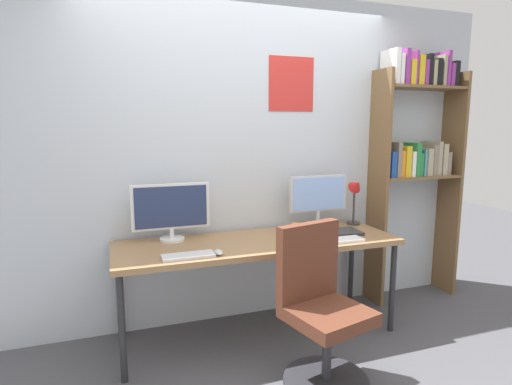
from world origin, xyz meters
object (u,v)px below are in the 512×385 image
monitor_left (171,210)px  computer_mouse (218,252)px  desk_lamp (356,193)px  coffee_mug (296,229)px  monitor_right (318,197)px  keyboard_left (188,256)px  office_chair (321,322)px  keyboard_right (341,240)px  desk (258,247)px  bookshelf (416,142)px  laptop_closed (339,232)px

monitor_left → computer_mouse: monitor_left is taller
monitor_left → desk_lamp: size_ratio=1.36×
monitor_left → coffee_mug: bearing=-10.0°
monitor_right → keyboard_left: 1.26m
office_chair → keyboard_left: bearing=146.4°
office_chair → keyboard_right: 0.71m
computer_mouse → monitor_left: bearing=117.8°
monitor_left → computer_mouse: bearing=-62.2°
monitor_left → computer_mouse: 0.55m
desk → computer_mouse: computer_mouse is taller
office_chair → desk_lamp: (0.79, 0.88, 0.61)m
office_chair → computer_mouse: size_ratio=10.31×
bookshelf → keyboard_right: bearing=-155.5°
monitor_right → coffee_mug: bearing=-148.6°
bookshelf → monitor_right: 1.07m
office_chair → coffee_mug: size_ratio=9.34×
laptop_closed → monitor_right: bearing=109.2°
bookshelf → computer_mouse: 2.10m
keyboard_left → coffee_mug: size_ratio=3.17×
desk → laptop_closed: bearing=-2.8°
computer_mouse → laptop_closed: (1.03, 0.21, -0.00)m
laptop_closed → computer_mouse: bearing=-164.1°
keyboard_left → computer_mouse: (0.20, -0.01, 0.01)m
monitor_right → computer_mouse: (-0.96, -0.45, -0.24)m
computer_mouse → office_chair: bearing=-42.1°
desk_lamp → computer_mouse: (-1.30, -0.42, -0.26)m
desk → monitor_right: size_ratio=4.12×
monitor_right → coffee_mug: (-0.27, -0.16, -0.21)m
keyboard_right → office_chair: bearing=-130.8°
monitor_right → office_chair: bearing=-116.1°
desk → monitor_left: 0.70m
desk → monitor_right: (0.60, 0.21, 0.30)m
laptop_closed → coffee_mug: (-0.33, 0.08, 0.03)m
desk → office_chair: office_chair is taller
keyboard_right → computer_mouse: 0.92m
coffee_mug → computer_mouse: bearing=-157.6°
monitor_right → computer_mouse: 1.09m
desk → monitor_right: monitor_right is taller
bookshelf → coffee_mug: (-1.24, -0.18, -0.65)m
monitor_right → computer_mouse: size_ratio=5.25×
desk → computer_mouse: bearing=-146.7°
monitor_right → laptop_closed: monitor_right is taller
monitor_left → laptop_closed: bearing=-11.0°
bookshelf → computer_mouse: size_ratio=23.01×
monitor_right → desk_lamp: 0.34m
keyboard_right → keyboard_left: bearing=180.0°
laptop_closed → desk_lamp: bearing=42.7°
coffee_mug → laptop_closed: bearing=-13.5°
desk_lamp → coffee_mug: (-0.61, -0.13, -0.23)m
keyboard_left → keyboard_right: size_ratio=1.02×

